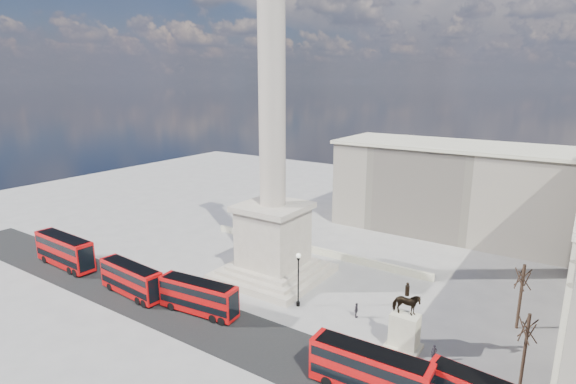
% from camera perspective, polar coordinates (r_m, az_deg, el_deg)
% --- Properties ---
extents(ground, '(180.00, 180.00, 0.00)m').
position_cam_1_polar(ground, '(62.97, -4.58, -12.11)').
color(ground, gray).
rests_on(ground, ground).
extents(asphalt_road, '(120.00, 9.00, 0.01)m').
position_cam_1_polar(asphalt_road, '(53.40, -7.15, -17.26)').
color(asphalt_road, black).
rests_on(asphalt_road, ground).
extents(nelsons_column, '(14.00, 14.00, 49.85)m').
position_cam_1_polar(nelsons_column, '(62.35, -1.95, 0.30)').
color(nelsons_column, '#B8AD99').
rests_on(nelsons_column, ground).
extents(balustrade_wall, '(40.00, 0.60, 1.10)m').
position_cam_1_polar(balustrade_wall, '(74.84, 3.10, -7.29)').
color(balustrade_wall, beige).
rests_on(balustrade_wall, ground).
extents(building_northeast, '(51.00, 17.00, 16.60)m').
position_cam_1_polar(building_northeast, '(87.64, 22.83, 0.09)').
color(building_northeast, '#B3A893').
rests_on(building_northeast, ground).
extents(red_bus_a, '(10.71, 3.18, 4.28)m').
position_cam_1_polar(red_bus_a, '(63.48, -19.27, -10.43)').
color(red_bus_a, '#BC090A').
rests_on(red_bus_a, ground).
extents(red_bus_b, '(10.58, 3.50, 4.21)m').
position_cam_1_polar(red_bus_b, '(56.80, -11.26, -12.89)').
color(red_bus_b, '#BC090A').
rests_on(red_bus_b, ground).
extents(red_bus_d, '(11.06, 2.94, 4.45)m').
position_cam_1_polar(red_bus_d, '(43.74, 10.39, -21.52)').
color(red_bus_d, '#BC090A').
rests_on(red_bus_d, ground).
extents(red_bus_e, '(12.11, 3.22, 4.87)m').
position_cam_1_polar(red_bus_e, '(76.53, -26.48, -6.70)').
color(red_bus_e, '#BC090A').
rests_on(red_bus_e, ground).
extents(victorian_lamp, '(0.61, 0.61, 7.07)m').
position_cam_1_polar(victorian_lamp, '(56.59, 1.32, -10.52)').
color(victorian_lamp, black).
rests_on(victorian_lamp, ground).
extents(equestrian_statue, '(3.58, 2.69, 7.57)m').
position_cam_1_polar(equestrian_statue, '(50.54, 14.61, -16.17)').
color(equestrian_statue, beige).
rests_on(equestrian_statue, ground).
extents(bare_tree_near, '(1.76, 1.76, 7.71)m').
position_cam_1_polar(bare_tree_near, '(47.33, 28.19, -14.84)').
color(bare_tree_near, '#332319').
rests_on(bare_tree_near, ground).
extents(bare_tree_mid, '(1.83, 1.83, 6.94)m').
position_cam_1_polar(bare_tree_mid, '(49.78, 32.15, -14.70)').
color(bare_tree_mid, '#332319').
rests_on(bare_tree_mid, ground).
extents(bare_tree_far, '(2.01, 2.01, 8.20)m').
position_cam_1_polar(bare_tree_far, '(57.22, 27.71, -9.41)').
color(bare_tree_far, '#332319').
rests_on(bare_tree_far, ground).
extents(pedestrian_walking, '(0.70, 0.56, 1.67)m').
position_cam_1_polar(pedestrian_walking, '(50.44, 18.05, -18.82)').
color(pedestrian_walking, '#282329').
rests_on(pedestrian_walking, ground).
extents(pedestrian_crossing, '(0.69, 1.18, 1.88)m').
position_cam_1_polar(pedestrian_crossing, '(56.05, 8.68, -14.62)').
color(pedestrian_crossing, '#282329').
rests_on(pedestrian_crossing, ground).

